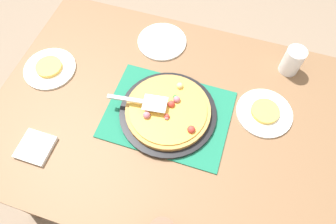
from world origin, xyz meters
TOP-DOWN VIEW (x-y plane):
  - ground_plane at (0.00, 0.00)m, footprint 8.00×8.00m
  - dining_table at (0.00, 0.00)m, footprint 1.40×1.00m
  - placemat at (0.00, 0.00)m, footprint 0.48×0.36m
  - pizza_pan at (0.00, 0.00)m, footprint 0.38×0.38m
  - pizza at (0.00, 0.00)m, footprint 0.33×0.33m
  - plate_near_left at (0.36, 0.12)m, footprint 0.22×0.22m
  - plate_far_right at (-0.55, 0.05)m, footprint 0.22×0.22m
  - plate_side at (-0.14, 0.35)m, footprint 0.22×0.22m
  - served_slice_left at (0.36, 0.12)m, footprint 0.11×0.11m
  - served_slice_right at (-0.55, 0.05)m, footprint 0.11×0.11m
  - cup_near at (0.42, 0.37)m, footprint 0.08×0.08m
  - pizza_server at (-0.10, -0.01)m, footprint 0.23×0.08m
  - napkin_stack at (-0.42, -0.29)m, footprint 0.12×0.12m

SIDE VIEW (x-z plane):
  - ground_plane at x=0.00m, z-range 0.00..0.00m
  - dining_table at x=0.00m, z-range 0.27..1.02m
  - placemat at x=0.00m, z-range 0.75..0.76m
  - plate_near_left at x=0.36m, z-range 0.75..0.76m
  - plate_far_right at x=-0.55m, z-range 0.75..0.76m
  - plate_side at x=-0.14m, z-range 0.75..0.76m
  - napkin_stack at x=-0.42m, z-range 0.75..0.77m
  - pizza_pan at x=0.00m, z-range 0.76..0.77m
  - served_slice_left at x=0.36m, z-range 0.76..0.78m
  - served_slice_right at x=-0.55m, z-range 0.76..0.78m
  - pizza at x=0.00m, z-range 0.76..0.81m
  - cup_near at x=0.42m, z-range 0.75..0.87m
  - pizza_server at x=-0.10m, z-range 0.82..0.82m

